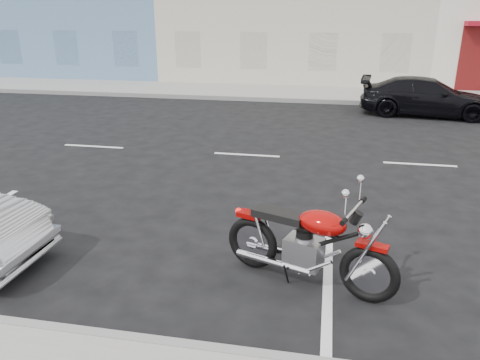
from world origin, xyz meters
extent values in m
plane|color=black|center=(0.00, 0.00, 0.00)|extent=(120.00, 120.00, 0.00)
cube|color=gray|center=(-5.00, 8.70, 0.07)|extent=(80.00, 3.40, 0.15)
cube|color=gray|center=(-5.00, 7.00, 0.08)|extent=(80.00, 0.12, 0.16)
torus|color=black|center=(1.23, -5.95, 0.35)|extent=(0.73, 0.36, 0.73)
torus|color=black|center=(-0.25, -5.41, 0.35)|extent=(0.73, 0.36, 0.73)
cube|color=#9E0705|center=(1.23, -5.95, 0.73)|extent=(0.40, 0.26, 0.05)
cube|color=#9E0705|center=(-0.29, -5.40, 0.75)|extent=(0.37, 0.28, 0.07)
cube|color=gray|center=(0.44, -5.66, 0.41)|extent=(0.54, 0.46, 0.37)
ellipsoid|color=#9E0705|center=(0.65, -5.74, 0.87)|extent=(0.70, 0.56, 0.29)
cube|color=black|center=(0.11, -5.54, 0.85)|extent=(0.73, 0.50, 0.10)
cylinder|color=silver|center=(1.00, -5.86, 1.12)|extent=(0.30, 0.73, 0.04)
sphere|color=silver|center=(1.14, -5.92, 0.89)|extent=(0.19, 0.19, 0.19)
cylinder|color=silver|center=(0.05, -5.69, 0.24)|extent=(1.00, 0.43, 0.09)
cylinder|color=silver|center=(0.16, -5.40, 0.24)|extent=(1.00, 0.43, 0.09)
cylinder|color=silver|center=(1.18, -5.93, 0.68)|extent=(0.41, 0.19, 0.87)
cylinder|color=black|center=(0.67, -5.75, 0.60)|extent=(0.84, 0.35, 0.54)
imported|color=black|center=(3.03, 5.55, 0.62)|extent=(4.41, 2.19, 1.23)
camera|label=1|loc=(-0.15, -10.68, 3.32)|focal=35.00mm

